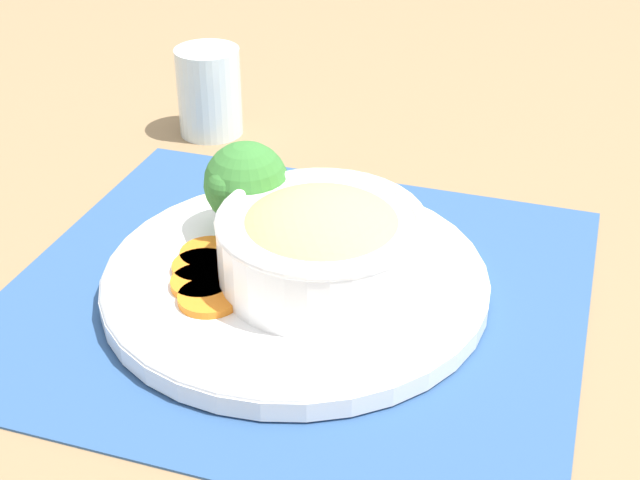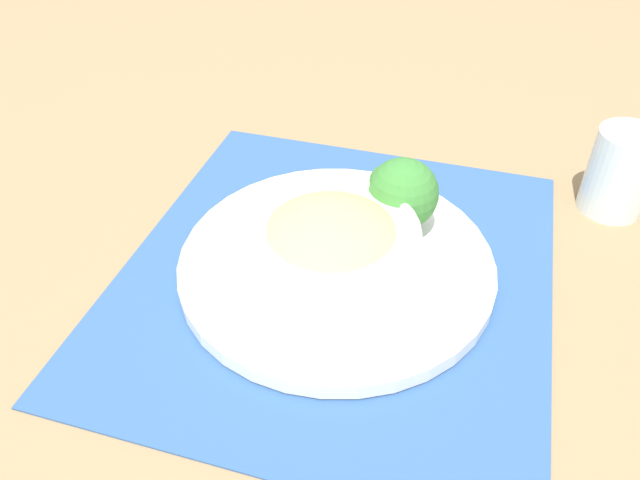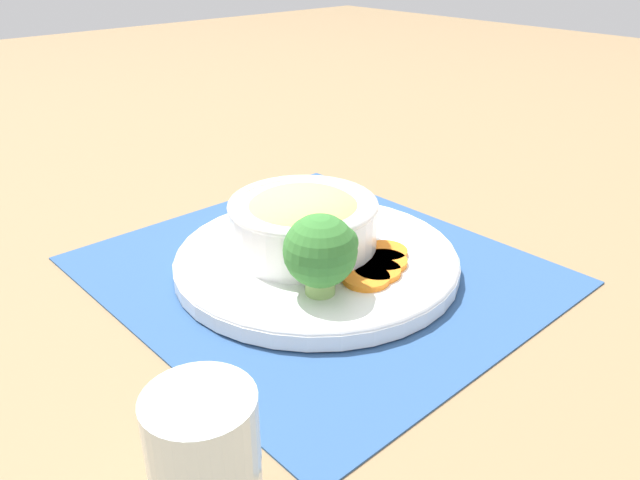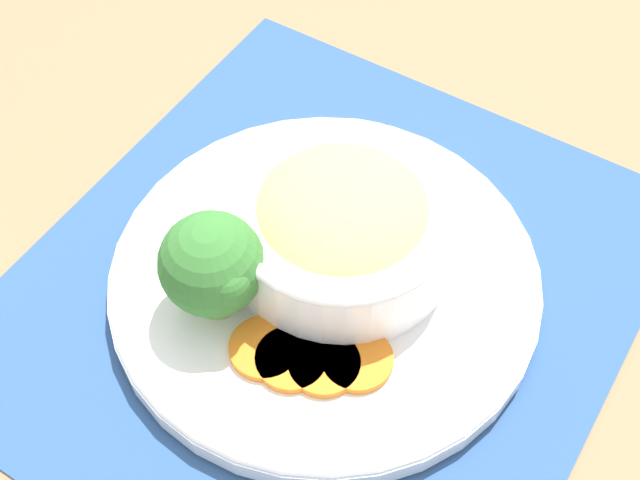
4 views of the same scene
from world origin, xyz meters
The scene contains 9 objects.
ground_plane centered at (0.00, 0.00, 0.00)m, with size 4.00×4.00×0.00m, color #8C704C.
placemat centered at (0.00, 0.00, 0.00)m, with size 0.42×0.47×0.00m.
plate centered at (0.00, 0.00, 0.02)m, with size 0.31×0.31×0.02m.
bowl centered at (0.00, -0.02, 0.05)m, with size 0.17×0.17×0.07m.
broccoli_floret centered at (0.05, 0.06, 0.07)m, with size 0.07×0.07×0.08m.
carrot_slice_near centered at (0.00, 0.08, 0.02)m, with size 0.05×0.05×0.01m.
carrot_slice_middle centered at (-0.02, 0.07, 0.02)m, with size 0.05×0.05×0.01m.
carrot_slice_far centered at (-0.04, 0.06, 0.02)m, with size 0.05×0.05×0.01m.
carrot_slice_extra centered at (-0.06, 0.05, 0.02)m, with size 0.05×0.05×0.01m.
Camera 4 is at (-0.20, 0.31, 0.55)m, focal length 50.00 mm.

